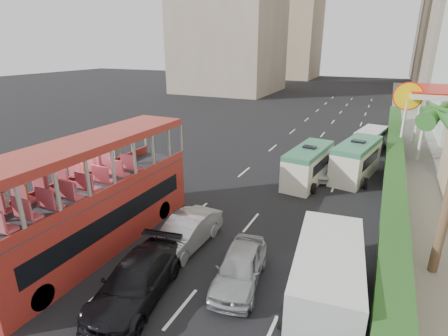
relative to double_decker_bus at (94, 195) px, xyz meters
The scene contains 14 objects.
ground_plane 6.51m from the double_decker_bus, ahead, with size 200.00×200.00×0.00m, color black.
double_decker_bus is the anchor object (origin of this frame).
car_silver_lane_a 4.74m from the double_decker_bus, 22.84° to the left, with size 1.57×4.49×1.48m, color #AEB1B5.
car_silver_lane_b 7.38m from the double_decker_bus, ahead, with size 1.66×4.14×1.41m, color #AEB1B5.
car_black 5.10m from the double_decker_bus, 29.66° to the right, with size 2.05×5.05×1.47m, color black.
van_asset 16.06m from the double_decker_bus, 62.06° to the left, with size 2.48×5.37×1.49m, color silver.
minibus_near 13.97m from the double_decker_bus, 59.83° to the left, with size 1.80×5.40×2.40m, color silver.
minibus_far 17.44m from the double_decker_bus, 55.67° to the left, with size 1.90×5.70×2.53m, color silver.
panel_van_near 10.25m from the double_decker_bus, ahead, with size 2.21×5.53×2.21m, color silver.
panel_van_far 24.53m from the double_decker_bus, 65.01° to the left, with size 1.82×4.55×1.82m, color silver.
sidewalk 29.26m from the double_decker_bus, 59.04° to the left, with size 6.00×120.00×0.18m, color #99968C.
kerb_wall 18.66m from the double_decker_bus, 48.93° to the left, with size 0.30×44.00×1.00m, color silver.
hedge 18.60m from the double_decker_bus, 48.93° to the left, with size 1.10×44.00×0.70m, color #2D6626.
shell_station 28.02m from the double_decker_bus, 55.18° to the left, with size 6.50×8.00×5.50m, color silver.
Camera 1 is at (5.18, -10.39, 8.81)m, focal length 28.00 mm.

